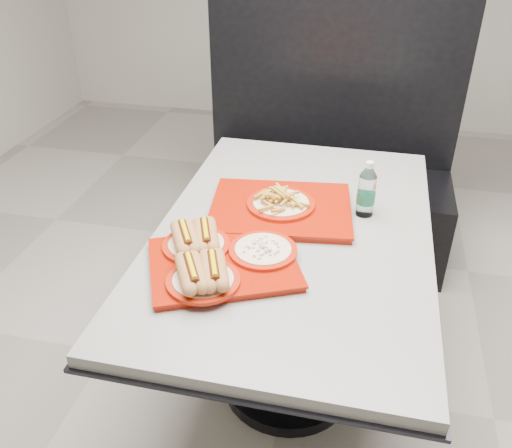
% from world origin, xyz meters
% --- Properties ---
extents(ground, '(6.00, 6.00, 0.00)m').
position_xyz_m(ground, '(0.00, 0.00, 0.00)').
color(ground, '#9D988D').
rests_on(ground, ground).
extents(diner_table, '(0.92, 1.42, 0.75)m').
position_xyz_m(diner_table, '(0.00, 0.00, 0.58)').
color(diner_table, black).
rests_on(diner_table, ground).
extents(booth_bench, '(1.30, 0.57, 1.35)m').
position_xyz_m(booth_bench, '(0.00, 1.09, 0.40)').
color(booth_bench, black).
rests_on(booth_bench, ground).
extents(tray_near, '(0.53, 0.49, 0.09)m').
position_xyz_m(tray_near, '(-0.19, -0.27, 0.78)').
color(tray_near, '#921303').
rests_on(tray_near, diner_table).
extents(tray_far, '(0.53, 0.44, 0.10)m').
position_xyz_m(tray_far, '(-0.06, 0.09, 0.78)').
color(tray_far, '#921303').
rests_on(tray_far, diner_table).
extents(water_bottle, '(0.06, 0.06, 0.20)m').
position_xyz_m(water_bottle, '(0.22, 0.15, 0.84)').
color(water_bottle, silver).
rests_on(water_bottle, diner_table).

